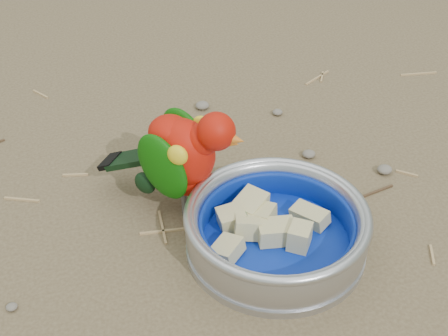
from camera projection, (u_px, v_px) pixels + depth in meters
name	position (u px, v px, depth m)	size (l,w,h in m)	color
ground	(293.00, 232.00, 0.79)	(60.00, 60.00, 0.00)	brown
food_bowl	(275.00, 244.00, 0.76)	(0.22, 0.22, 0.02)	#B2B2BA
bowl_wall	(277.00, 226.00, 0.74)	(0.22, 0.22, 0.04)	#B2B2BA
fruit_wedges	(276.00, 230.00, 0.75)	(0.13, 0.13, 0.03)	#CDC185
lory_parrot	(183.00, 161.00, 0.79)	(0.09, 0.18, 0.15)	#B41306
ground_debris	(256.00, 193.00, 0.85)	(0.90, 0.80, 0.01)	tan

